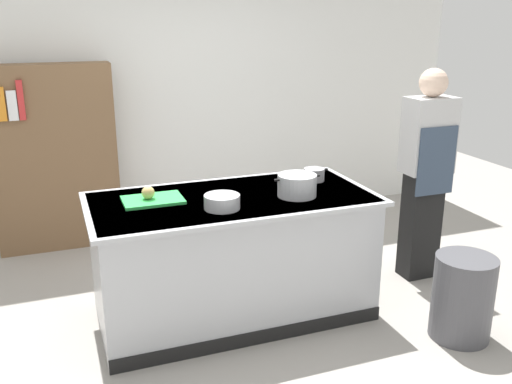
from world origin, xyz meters
TOP-DOWN VIEW (x-y plane):
  - ground_plane at (0.00, 0.00)m, footprint 10.00×10.00m
  - back_wall at (0.00, 2.10)m, footprint 6.40×0.12m
  - counter_island at (0.00, -0.00)m, footprint 1.98×0.98m
  - cutting_board at (-0.53, 0.10)m, footprint 0.40×0.28m
  - onion at (-0.56, 0.10)m, footprint 0.09×0.09m
  - stock_pot at (0.43, -0.13)m, footprint 0.34×0.27m
  - sauce_pan at (0.71, 0.17)m, footprint 0.22×0.16m
  - mixing_bowl at (-0.14, -0.21)m, footprint 0.23×0.23m
  - trash_bin at (1.35, -0.83)m, footprint 0.40×0.40m
  - person_chef at (1.65, 0.07)m, footprint 0.38×0.25m
  - bookshelf at (-1.12, 1.80)m, footprint 1.10×0.31m

SIDE VIEW (x-z plane):
  - ground_plane at x=0.00m, z-range 0.00..0.00m
  - trash_bin at x=1.35m, z-range 0.00..0.58m
  - counter_island at x=0.00m, z-range 0.02..0.92m
  - bookshelf at x=-1.12m, z-range 0.00..1.70m
  - cutting_board at x=-0.53m, z-range 0.90..0.92m
  - person_chef at x=1.65m, z-range 0.05..1.77m
  - mixing_bowl at x=-0.14m, z-range 0.90..0.99m
  - sauce_pan at x=0.71m, z-range 0.90..1.00m
  - onion at x=-0.56m, z-range 0.92..1.01m
  - stock_pot at x=0.43m, z-range 0.90..1.05m
  - back_wall at x=0.00m, z-range 0.00..3.00m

